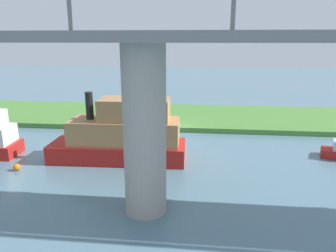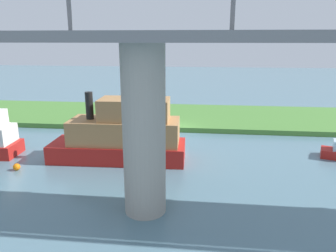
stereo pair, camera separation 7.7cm
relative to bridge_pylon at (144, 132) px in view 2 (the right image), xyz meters
name	(u,v)px [view 2 (the right image)]	position (x,y,z in m)	size (l,w,h in m)	color
ground_plane	(176,132)	(-0.36, -15.25, -4.43)	(160.00, 160.00, 0.00)	slate
grassy_bank	(181,116)	(-0.36, -21.25, -4.18)	(80.00, 12.00, 0.50)	#4C8438
bridge_pylon	(144,132)	(0.00, 0.00, 0.00)	(2.20, 2.20, 8.86)	#9E998E
bridge_span	(142,31)	(0.00, -0.02, 4.93)	(60.58, 4.30, 3.25)	slate
person_on_bank	(150,114)	(2.77, -18.13, -3.23)	(0.45, 0.45, 1.39)	#2D334C
mooring_post	(154,121)	(2.02, -15.85, -3.48)	(0.20, 0.20, 0.90)	brown
riverboat_paddlewheel	(122,135)	(3.11, -7.38, -2.49)	(10.35, 3.72, 5.24)	red
marker_buoy	(17,167)	(10.09, -4.42, -4.18)	(0.50, 0.50, 0.50)	orange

